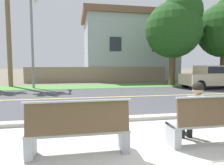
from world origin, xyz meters
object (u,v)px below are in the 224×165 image
Objects in this scene: bench_left at (79,131)px; bench_right at (213,123)px; shade_tree_far_left at (175,26)px; streetlamp at (33,32)px; car_beige_near at (214,76)px; seated_person_grey at (194,110)px.

bench_left is 2.60m from bench_right.
bench_right is 0.25× the size of shade_tree_far_left.
streetlamp is 10.30m from shade_tree_far_left.
streetlamp reaches higher than car_beige_near.
bench_left is 2.31m from seated_person_grey.
bench_left is 11.84m from streetlamp.
streetlamp is at bearing 104.17° from bench_left.
shade_tree_far_left is at bearing 65.73° from bench_right.
streetlamp is (-5.38, 11.02, 3.31)m from bench_right.
shade_tree_far_left is (4.89, 10.85, 4.07)m from bench_right.
car_beige_near is at bearing -11.63° from streetlamp.
seated_person_grey is at bearing 4.24° from bench_left.
bench_right is 10.82m from car_beige_near.
bench_left is 13.80m from shade_tree_far_left.
car_beige_near is at bearing 50.46° from seated_person_grey.
seated_person_grey is (2.29, 0.17, 0.22)m from bench_left.
streetlamp reaches higher than bench_right.
streetlamp is (-11.99, 2.47, 2.90)m from car_beige_near.
bench_right is at bearing 0.00° from bench_left.
car_beige_near is (9.21, 8.55, 0.40)m from bench_left.
shade_tree_far_left reaches higher than bench_left.
seated_person_grey is (-0.31, 0.17, 0.22)m from bench_right.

